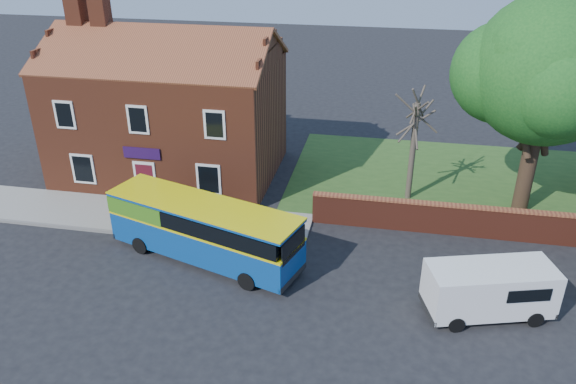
# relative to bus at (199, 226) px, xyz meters

# --- Properties ---
(ground) EXTENTS (120.00, 120.00, 0.00)m
(ground) POSITION_rel_bus_xyz_m (2.47, -2.88, -1.56)
(ground) COLOR black
(ground) RESTS_ON ground
(pavement) EXTENTS (18.00, 3.50, 0.12)m
(pavement) POSITION_rel_bus_xyz_m (-4.53, 2.87, -1.50)
(pavement) COLOR gray
(pavement) RESTS_ON ground
(kerb) EXTENTS (18.00, 0.15, 0.14)m
(kerb) POSITION_rel_bus_xyz_m (-4.53, 1.12, -1.49)
(kerb) COLOR slate
(kerb) RESTS_ON ground
(grass_strip) EXTENTS (26.00, 12.00, 0.04)m
(grass_strip) POSITION_rel_bus_xyz_m (15.47, 10.12, -1.54)
(grass_strip) COLOR #426B28
(grass_strip) RESTS_ON ground
(shop_building) EXTENTS (12.30, 8.13, 10.50)m
(shop_building) POSITION_rel_bus_xyz_m (-4.55, 8.62, 1.86)
(shop_building) COLOR brown
(shop_building) RESTS_ON ground
(boundary_wall) EXTENTS (22.00, 0.38, 1.60)m
(boundary_wall) POSITION_rel_bus_xyz_m (15.47, 4.12, -0.75)
(boundary_wall) COLOR maroon
(boundary_wall) RESTS_ON ground
(bus) EXTENTS (9.22, 4.91, 2.73)m
(bus) POSITION_rel_bus_xyz_m (0.00, 0.00, 0.00)
(bus) COLOR navy
(bus) RESTS_ON ground
(van_near) EXTENTS (5.09, 3.15, 2.09)m
(van_near) POSITION_rel_bus_xyz_m (12.12, -1.75, -0.39)
(van_near) COLOR white
(van_near) RESTS_ON ground
(large_tree) EXTENTS (8.97, 7.10, 10.94)m
(large_tree) POSITION_rel_bus_xyz_m (14.94, 7.46, 5.61)
(large_tree) COLOR black
(large_tree) RESTS_ON ground
(bare_tree) EXTENTS (2.20, 2.62, 5.86)m
(bare_tree) POSITION_rel_bus_xyz_m (9.17, 7.57, 1.45)
(bare_tree) COLOR #4C4238
(bare_tree) RESTS_ON ground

